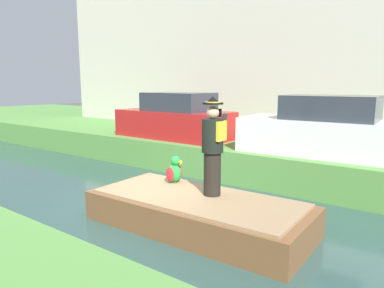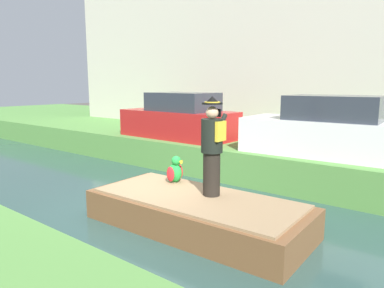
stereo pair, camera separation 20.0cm
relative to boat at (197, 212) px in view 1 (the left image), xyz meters
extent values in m
plane|color=#4C4742|center=(0.00, 1.32, -0.40)|extent=(80.00, 80.00, 0.00)
cube|color=#2D4C47|center=(0.00, 1.32, -0.35)|extent=(5.67, 48.00, 0.10)
cube|color=#568E42|center=(7.93, 1.32, 0.10)|extent=(10.20, 48.00, 1.00)
cube|color=brown|center=(0.00, 0.00, -0.02)|extent=(1.91, 4.25, 0.56)
cube|color=#997A56|center=(0.00, 0.00, 0.28)|extent=(1.76, 3.91, 0.05)
cylinder|color=black|center=(0.24, -0.17, 0.72)|extent=(0.32, 0.32, 0.82)
cylinder|color=black|center=(0.24, -0.17, 1.44)|extent=(0.40, 0.40, 0.62)
cube|color=gold|center=(0.24, -0.36, 1.54)|extent=(0.28, 0.06, 0.36)
sphere|color=#DBA884|center=(0.24, -0.17, 1.86)|extent=(0.23, 0.23, 0.23)
cylinder|color=black|center=(0.24, -0.17, 2.03)|extent=(0.38, 0.38, 0.03)
cone|color=black|center=(0.24, -0.17, 2.10)|extent=(0.26, 0.26, 0.12)
cylinder|color=gold|center=(0.24, -0.17, 2.05)|extent=(0.29, 0.29, 0.02)
cylinder|color=black|center=(0.46, -0.21, 1.62)|extent=(0.38, 0.09, 0.43)
cube|color=black|center=(0.37, -0.23, 1.85)|extent=(0.03, 0.08, 0.15)
ellipsoid|color=green|center=(0.51, 0.97, 0.51)|extent=(0.26, 0.32, 0.40)
sphere|color=green|center=(0.51, 0.93, 0.78)|extent=(0.20, 0.20, 0.20)
cone|color=yellow|center=(0.51, 0.83, 0.77)|extent=(0.09, 0.09, 0.09)
ellipsoid|color=red|center=(0.37, 0.97, 0.51)|extent=(0.08, 0.20, 0.32)
ellipsoid|color=red|center=(0.65, 0.97, 0.51)|extent=(0.08, 0.20, 0.32)
cube|color=white|center=(4.04, -0.99, 1.05)|extent=(1.86, 4.07, 0.90)
cube|color=#2D333D|center=(4.04, -1.19, 1.80)|extent=(1.53, 2.26, 0.60)
cube|color=red|center=(4.04, 3.87, 1.05)|extent=(1.81, 4.05, 0.90)
cube|color=#2D333D|center=(4.04, 3.67, 1.80)|extent=(1.51, 2.24, 0.60)
cube|color=beige|center=(9.50, 3.97, 4.25)|extent=(5.04, 17.71, 7.30)
camera|label=1|loc=(-5.20, -3.74, 2.38)|focal=33.44mm
camera|label=2|loc=(-5.08, -3.90, 2.38)|focal=33.44mm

